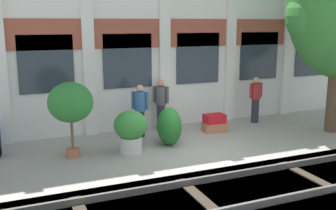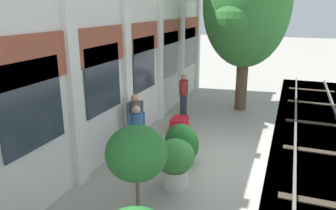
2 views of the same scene
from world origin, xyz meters
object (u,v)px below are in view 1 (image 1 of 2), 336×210
Objects in this scene: resident_by_doorway at (256,98)px; resident_near_plants at (161,103)px; resident_watching_tracks at (140,109)px; potted_plant_tall_urn at (71,103)px; potted_plant_square_trough at (214,123)px; potted_plant_stone_basin at (131,129)px; topiary_hedge at (169,126)px.

resident_near_plants is at bearing -99.47° from resident_by_doorway.
resident_near_plants reaches higher than resident_watching_tracks.
potted_plant_tall_urn is 1.19× the size of resident_near_plants.
resident_by_doorway is at bearing 14.25° from potted_plant_square_trough.
potted_plant_square_trough is at bearing 17.17° from potted_plant_stone_basin.
resident_watching_tracks is at bearing -92.09° from resident_by_doorway.
potted_plant_stone_basin is at bearing 0.76° from resident_watching_tracks.
potted_plant_stone_basin is at bearing -162.83° from potted_plant_square_trough.
resident_by_doorway is (1.89, 0.48, 0.59)m from potted_plant_square_trough.
potted_plant_stone_basin is 0.72× the size of resident_by_doorway.
potted_plant_tall_urn is (-4.61, -0.74, 1.16)m from potted_plant_square_trough.
potted_plant_square_trough is at bearing 99.55° from resident_near_plants.
potted_plant_square_trough is at bearing 110.82° from resident_watching_tracks.
topiary_hedge is (-0.35, -1.53, -0.35)m from resident_near_plants.
resident_by_doorway reaches higher than potted_plant_stone_basin.
resident_by_doorway is at bearing 122.20° from resident_near_plants.
resident_watching_tracks is at bearing 26.30° from potted_plant_tall_urn.
potted_plant_stone_basin reaches higher than potted_plant_square_trough.
resident_near_plants is (3.09, 1.56, -0.54)m from potted_plant_tall_urn.
resident_watching_tracks is 1.51× the size of topiary_hedge.
resident_by_doorway is at bearing 120.97° from resident_watching_tracks.
potted_plant_square_trough is at bearing 9.16° from potted_plant_tall_urn.
resident_by_doorway is 4.27m from resident_watching_tracks.
potted_plant_tall_urn is at bearing 171.92° from potted_plant_stone_basin.
potted_plant_stone_basin is 1.47× the size of potted_plant_square_trough.
resident_by_doorway is at bearing 16.07° from potted_plant_stone_basin.
potted_plant_square_trough is 0.40× the size of potted_plant_tall_urn.
resident_near_plants is (0.86, 0.47, 0.02)m from resident_watching_tracks.
resident_near_plants is (-1.52, 0.82, 0.62)m from potted_plant_square_trough.
resident_by_doorway is 1.49× the size of topiary_hedge.
potted_plant_square_trough is 2.04m from resident_by_doorway.
resident_watching_tracks is 0.98m from resident_near_plants.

